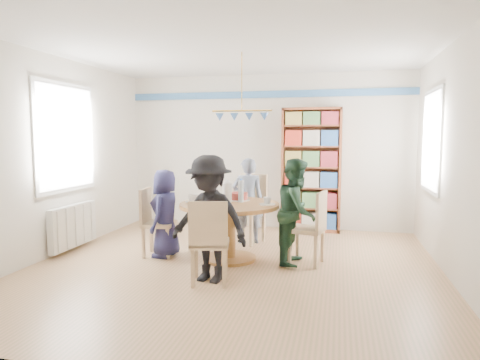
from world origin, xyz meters
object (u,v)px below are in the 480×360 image
(chair_right, at_px, (313,224))
(person_right, at_px, (297,211))
(dining_table, at_px, (229,218))
(chair_far, at_px, (250,205))
(person_left, at_px, (165,213))
(radiator, at_px, (73,226))
(chair_near, at_px, (209,239))
(bookshelf, at_px, (311,171))
(chair_left, at_px, (153,219))
(person_far, at_px, (248,201))
(person_near, at_px, (209,219))

(chair_right, xyz_separation_m, person_right, (-0.20, 0.01, 0.16))
(dining_table, bearing_deg, chair_right, 1.66)
(chair_right, distance_m, chair_far, 1.43)
(person_left, xyz_separation_m, person_right, (1.75, 0.08, 0.08))
(radiator, bearing_deg, chair_near, -22.66)
(chair_far, distance_m, chair_near, 2.03)
(chair_right, relative_size, chair_near, 1.00)
(chair_near, xyz_separation_m, bookshelf, (0.89, 3.01, 0.52))
(chair_left, xyz_separation_m, chair_far, (1.12, 1.06, 0.07))
(chair_right, bearing_deg, person_far, 138.28)
(radiator, xyz_separation_m, person_left, (1.41, -0.01, 0.24))
(chair_right, height_order, chair_near, chair_near)
(person_near, bearing_deg, person_far, 100.47)
(person_left, distance_m, person_far, 1.35)
(dining_table, relative_size, bookshelf, 0.62)
(dining_table, height_order, chair_right, chair_right)
(chair_left, relative_size, chair_near, 0.98)
(radiator, height_order, person_left, person_left)
(person_far, bearing_deg, chair_left, 27.77)
(radiator, relative_size, dining_table, 0.77)
(chair_right, bearing_deg, person_near, -140.37)
(chair_far, bearing_deg, person_right, -50.76)
(person_left, bearing_deg, bookshelf, 140.00)
(dining_table, bearing_deg, person_far, 87.43)
(person_far, relative_size, bookshelf, 0.62)
(chair_left, xyz_separation_m, chair_near, (1.09, -0.97, 0.01))
(radiator, distance_m, bookshelf, 3.87)
(chair_far, xyz_separation_m, person_far, (-0.02, -0.09, 0.08))
(chair_left, bearing_deg, person_near, -38.51)
(person_right, xyz_separation_m, person_near, (-0.88, -0.91, 0.04))
(chair_near, relative_size, person_near, 0.66)
(chair_left, distance_m, person_left, 0.20)
(chair_left, xyz_separation_m, person_left, (0.18, -0.01, 0.09))
(person_left, bearing_deg, person_right, 93.89)
(person_left, xyz_separation_m, person_near, (0.87, -0.83, 0.12))
(chair_far, xyz_separation_m, person_near, (-0.07, -1.90, 0.13))
(person_right, distance_m, person_near, 1.26)
(dining_table, relative_size, chair_near, 1.39)
(person_left, relative_size, person_near, 0.83)
(dining_table, height_order, person_left, person_left)
(radiator, xyz_separation_m, chair_far, (2.35, 1.06, 0.22))
(dining_table, bearing_deg, chair_far, 86.73)
(chair_left, xyz_separation_m, bookshelf, (1.98, 2.04, 0.53))
(person_far, bearing_deg, person_left, 33.28)
(dining_table, distance_m, chair_near, 1.00)
(chair_far, bearing_deg, chair_right, -44.75)
(person_right, bearing_deg, person_left, 97.80)
(chair_right, bearing_deg, chair_left, -178.48)
(chair_near, distance_m, person_near, 0.24)
(radiator, bearing_deg, person_left, -0.35)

